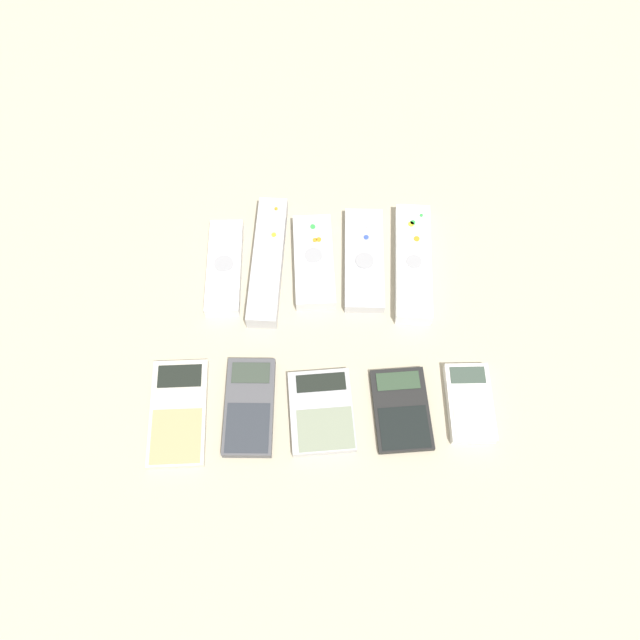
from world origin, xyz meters
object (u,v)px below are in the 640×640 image
remote_0 (225,267)px  calculator_1 (249,407)px  remote_1 (268,261)px  calculator_4 (470,403)px  remote_4 (413,263)px  remote_3 (364,259)px  remote_2 (314,261)px  calculator_3 (401,409)px  calculator_2 (324,411)px  calculator_0 (178,412)px

remote_0 → calculator_1: bearing=-78.2°
remote_1 → calculator_4: 0.36m
remote_4 → remote_0: bearing=-175.7°
remote_3 → remote_1: bearing=-176.8°
remote_3 → calculator_1: size_ratio=1.27×
remote_1 → remote_3: (0.15, 0.00, -0.00)m
remote_1 → calculator_4: bearing=-35.1°
remote_1 → remote_4: remote_1 is taller
remote_1 → remote_2: 0.07m
remote_3 → calculator_4: remote_3 is taller
remote_0 → remote_1: bearing=7.3°
remote_3 → calculator_3: remote_3 is taller
remote_2 → remote_4: 0.15m
remote_1 → calculator_2: 0.25m
calculator_1 → calculator_4: bearing=1.5°
remote_3 → calculator_2: size_ratio=1.45×
calculator_4 → calculator_0: bearing=-179.2°
remote_2 → calculator_4: 0.31m
remote_1 → remote_3: remote_1 is taller
remote_4 → calculator_3: 0.23m
remote_0 → remote_4: 0.29m
calculator_0 → calculator_2: size_ratio=1.25×
remote_2 → remote_1: bearing=177.9°
calculator_4 → remote_4: bearing=105.2°
remote_4 → calculator_3: size_ratio=1.65×
remote_0 → calculator_3: remote_0 is taller
calculator_3 → calculator_4: (0.09, 0.01, 0.00)m
remote_4 → calculator_4: bearing=-70.9°
calculator_3 → calculator_4: bearing=0.8°
remote_0 → calculator_0: 0.23m
remote_0 → calculator_1: size_ratio=1.14×
remote_0 → calculator_2: 0.27m
remote_0 → calculator_0: (-0.05, -0.23, -0.00)m
remote_3 → calculator_0: (-0.27, -0.24, -0.00)m
remote_2 → calculator_2: size_ratio=1.30×
remote_2 → remote_0: bearing=-178.6°
remote_0 → calculator_3: 0.34m
remote_3 → remote_2: bearing=-175.7°
remote_4 → calculator_0: (-0.34, -0.23, -0.01)m
calculator_2 → calculator_3: size_ratio=1.00×
remote_0 → remote_3: size_ratio=0.90×
remote_4 → calculator_2: size_ratio=1.65×
remote_2 → calculator_1: remote_2 is taller
calculator_2 → calculator_3: 0.11m
calculator_1 → calculator_2: bearing=-3.2°
remote_2 → calculator_3: (0.12, -0.24, -0.01)m
remote_2 → calculator_0: size_ratio=1.04×
calculator_0 → remote_1: bearing=61.8°
calculator_0 → calculator_4: (0.40, 0.01, 0.00)m
remote_3 → calculator_1: 0.29m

